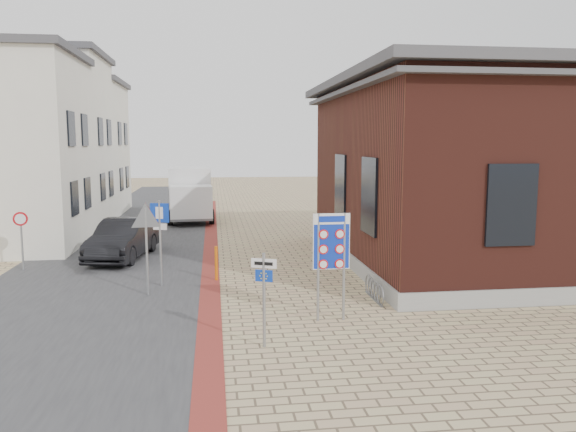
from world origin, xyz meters
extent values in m
plane|color=tan|center=(0.00, 0.00, 0.00)|extent=(120.00, 120.00, 0.00)
cube|color=#38383A|center=(-5.50, 15.00, 0.01)|extent=(7.00, 60.00, 0.02)
cube|color=maroon|center=(-2.00, 10.00, 0.01)|extent=(0.60, 40.00, 0.02)
cube|color=gray|center=(9.00, 7.00, 0.25)|extent=(12.15, 12.15, 0.50)
cube|color=#4D1F18|center=(9.00, 7.00, 3.50)|extent=(12.00, 12.00, 6.00)
cube|color=#48474C|center=(9.00, 7.00, 6.65)|extent=(13.00, 13.00, 0.30)
cube|color=#48474C|center=(9.00, 7.00, 6.25)|extent=(12.70, 12.70, 0.15)
cube|color=black|center=(2.98, 4.00, 2.80)|extent=(0.12, 1.60, 2.40)
cube|color=black|center=(2.98, 8.00, 2.80)|extent=(0.12, 1.60, 2.40)
cube|color=black|center=(6.00, 0.98, 2.80)|extent=(1.40, 0.12, 2.20)
cube|color=black|center=(-7.48, 10.80, 2.20)|extent=(0.10, 1.10, 1.40)
cube|color=black|center=(-7.48, 13.20, 2.20)|extent=(0.10, 1.10, 1.40)
cube|color=black|center=(-7.48, 10.80, 5.00)|extent=(0.10, 1.10, 1.40)
cube|color=black|center=(-7.48, 13.20, 5.00)|extent=(0.10, 1.10, 1.40)
cube|color=white|center=(-11.00, 18.00, 4.40)|extent=(7.00, 6.00, 8.80)
cube|color=#48474C|center=(-11.00, 18.00, 8.95)|extent=(7.40, 6.40, 0.30)
cube|color=black|center=(-7.48, 16.80, 2.20)|extent=(0.10, 1.10, 1.40)
cube|color=black|center=(-7.48, 19.20, 2.20)|extent=(0.10, 1.10, 1.40)
cube|color=black|center=(-7.48, 16.80, 5.00)|extent=(0.10, 1.10, 1.40)
cube|color=black|center=(-7.48, 19.20, 5.00)|extent=(0.10, 1.10, 1.40)
cube|color=white|center=(-11.00, 24.00, 4.00)|extent=(7.00, 6.00, 8.00)
cube|color=#48474C|center=(-11.00, 24.00, 8.15)|extent=(7.40, 6.40, 0.30)
cube|color=black|center=(-7.48, 22.80, 2.20)|extent=(0.10, 1.10, 1.40)
cube|color=black|center=(-7.48, 25.20, 2.20)|extent=(0.10, 1.10, 1.40)
cube|color=black|center=(-7.48, 22.80, 5.00)|extent=(0.10, 1.10, 1.40)
cube|color=black|center=(-7.48, 25.20, 5.00)|extent=(0.10, 1.10, 1.40)
torus|color=slate|center=(2.65, 1.60, 0.28)|extent=(0.04, 0.60, 0.60)
torus|color=slate|center=(2.65, 1.90, 0.28)|extent=(0.04, 0.60, 0.60)
torus|color=slate|center=(2.65, 2.20, 0.28)|extent=(0.04, 0.60, 0.60)
torus|color=slate|center=(2.65, 2.50, 0.28)|extent=(0.04, 0.60, 0.60)
torus|color=slate|center=(2.65, 2.80, 0.28)|extent=(0.04, 0.60, 0.60)
cube|color=slate|center=(2.65, 2.20, 0.02)|extent=(0.08, 1.60, 0.04)
imported|color=black|center=(-5.33, 9.02, 0.76)|extent=(2.38, 4.84, 1.52)
cube|color=slate|center=(-3.20, 19.41, 0.47)|extent=(2.61, 5.83, 0.26)
cube|color=white|center=(-3.06, 17.41, 1.32)|extent=(2.33, 1.94, 1.69)
cube|color=black|center=(-3.00, 16.63, 1.63)|extent=(2.00, 0.22, 0.84)
cube|color=white|center=(-3.27, 20.36, 1.84)|extent=(2.58, 3.95, 2.32)
cylinder|color=black|center=(-4.18, 17.65, 0.42)|extent=(0.32, 0.86, 0.84)
cylinder|color=black|center=(-1.98, 17.81, 0.42)|extent=(0.32, 0.86, 0.84)
cylinder|color=black|center=(-4.42, 21.01, 0.42)|extent=(0.32, 0.86, 0.84)
cylinder|color=black|center=(-2.22, 21.17, 0.42)|extent=(0.32, 0.86, 0.84)
cylinder|color=gray|center=(0.70, 0.50, 1.36)|extent=(0.07, 0.07, 2.72)
cylinder|color=gray|center=(1.35, 0.50, 1.36)|extent=(0.07, 0.07, 2.72)
cube|color=white|center=(1.03, 0.50, 2.02)|extent=(0.93, 0.06, 1.40)
cube|color=#0E2AAB|center=(1.03, 0.50, 2.02)|extent=(0.89, 0.06, 1.36)
cube|color=white|center=(1.03, 0.50, 2.58)|extent=(0.89, 0.07, 0.26)
cylinder|color=gray|center=(-0.80, -1.12, 1.05)|extent=(0.07, 0.07, 2.10)
cube|color=white|center=(-0.80, -1.12, 1.87)|extent=(0.54, 0.25, 0.20)
cube|color=#0F38B7|center=(-0.80, -1.12, 1.59)|extent=(0.37, 0.18, 0.26)
cylinder|color=gray|center=(-3.50, 4.50, 1.35)|extent=(0.07, 0.07, 2.69)
cube|color=#0F37B5|center=(-3.50, 4.50, 2.31)|extent=(0.58, 0.21, 0.59)
cube|color=white|center=(-3.50, 4.50, 1.88)|extent=(0.42, 0.16, 0.19)
cylinder|color=gray|center=(-3.80, 3.50, 1.30)|extent=(0.07, 0.07, 2.60)
cylinder|color=gray|center=(-8.50, 7.38, 1.03)|extent=(0.07, 0.07, 2.06)
cylinder|color=#B80D15|center=(-8.50, 7.38, 1.83)|extent=(0.48, 0.13, 0.49)
cylinder|color=#D7610B|center=(-1.80, 5.00, 0.57)|extent=(0.13, 0.13, 1.14)
camera|label=1|loc=(-1.85, -12.92, 4.45)|focal=35.00mm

